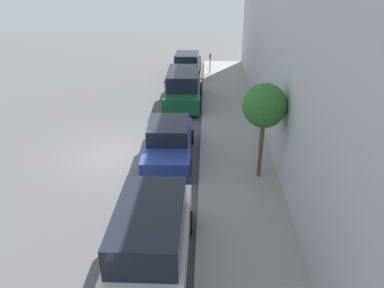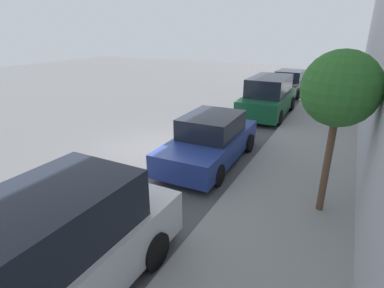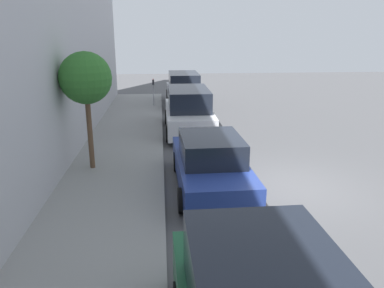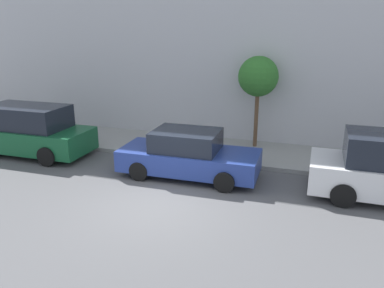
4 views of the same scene
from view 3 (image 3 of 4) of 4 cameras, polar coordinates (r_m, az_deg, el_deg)
The scene contains 7 objects.
ground_plane at distance 10.96m, azimuth 14.51°, elevation -6.42°, with size 60.00×60.00×0.00m, color #515154.
sidewalk at distance 10.45m, azimuth -12.41°, elevation -7.00°, with size 2.95×32.00×0.15m.
parked_minivan_nearest at distance 22.42m, azimuth -1.27°, elevation 8.31°, with size 2.02×4.92×1.90m.
parked_minivan_second at distance 16.20m, azimuth -0.54°, elevation 5.03°, with size 2.02×4.91×1.90m.
parked_sedan_third at distance 10.29m, azimuth 2.82°, elevation -3.09°, with size 1.92×4.54×1.54m.
parking_meter_near at distance 21.55m, azimuth -5.90°, elevation 8.30°, with size 0.11×0.15×1.51m.
street_tree at distance 11.48m, azimuth -15.91°, elevation 9.54°, with size 1.53×1.53×3.54m.
Camera 3 is at (3.53, 9.48, 4.22)m, focal length 35.00 mm.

